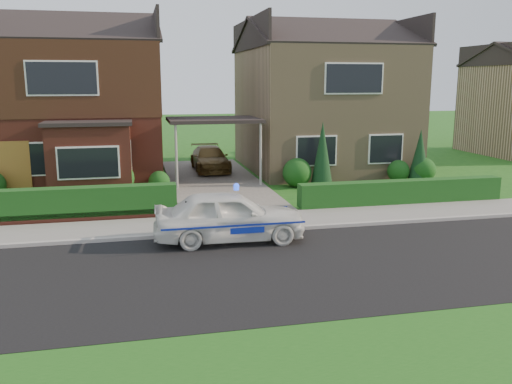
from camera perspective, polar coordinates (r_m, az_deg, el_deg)
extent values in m
plane|color=#1A5115|center=(12.86, 2.85, -7.97)|extent=(120.00, 120.00, 0.00)
cube|color=black|center=(12.86, 2.85, -7.97)|extent=(60.00, 6.00, 0.02)
cube|color=#9E9993|center=(15.66, -0.13, -4.11)|extent=(60.00, 0.16, 0.12)
cube|color=slate|center=(16.66, -0.92, -3.19)|extent=(60.00, 2.00, 0.10)
cube|color=#1A5115|center=(8.59, 12.29, -18.80)|extent=(60.00, 4.00, 0.01)
cube|color=#666059|center=(23.29, -4.39, 1.09)|extent=(3.80, 12.00, 0.12)
cube|color=brown|center=(25.83, -18.45, 7.92)|extent=(7.20, 8.00, 5.80)
cube|color=white|center=(22.22, -23.25, 3.17)|extent=(1.80, 0.08, 1.30)
cube|color=white|center=(21.86, -15.06, 3.59)|extent=(1.60, 0.08, 1.30)
cube|color=white|center=(21.79, -19.73, 11.21)|extent=(2.60, 0.08, 1.30)
cube|color=black|center=(25.79, -18.66, 11.13)|extent=(7.26, 8.06, 2.90)
cube|color=brown|center=(21.24, -17.06, 3.11)|extent=(3.00, 1.40, 2.70)
cube|color=black|center=(21.09, -17.29, 6.93)|extent=(3.20, 1.60, 0.14)
cube|color=#987F5D|center=(27.26, 6.86, 8.59)|extent=(7.20, 8.00, 5.80)
cube|color=white|center=(23.09, 6.38, 4.33)|extent=(1.80, 0.08, 1.30)
cube|color=white|center=(24.30, 13.48, 4.44)|extent=(1.60, 0.08, 1.30)
cube|color=white|center=(23.47, 10.28, 11.68)|extent=(2.60, 0.08, 1.30)
cube|color=black|center=(22.96, -4.49, 7.58)|extent=(3.80, 3.00, 0.14)
cylinder|color=gray|center=(21.53, -8.38, 3.61)|extent=(0.10, 0.10, 2.70)
cylinder|color=gray|center=(22.04, 0.48, 3.92)|extent=(0.10, 0.10, 2.70)
cube|color=brown|center=(22.43, -25.36, 2.15)|extent=(2.20, 0.10, 2.10)
cube|color=brown|center=(17.64, -20.56, -2.66)|extent=(7.70, 0.25, 0.36)
cube|color=#123913|center=(17.83, -20.45, -3.10)|extent=(7.50, 0.55, 0.90)
cube|color=#123913|center=(19.76, 15.02, -1.37)|extent=(7.50, 0.55, 0.80)
sphere|color=#123913|center=(21.29, -14.45, 1.40)|extent=(1.32, 1.32, 1.32)
sphere|color=#123913|center=(21.64, -10.16, 1.10)|extent=(0.84, 0.84, 0.84)
sphere|color=#123913|center=(22.35, 4.35, 2.05)|extent=(1.20, 1.20, 1.20)
sphere|color=#123913|center=(24.19, 14.76, 2.14)|extent=(0.96, 0.96, 0.96)
sphere|color=#123913|center=(24.40, 17.18, 2.23)|extent=(1.08, 1.08, 1.08)
cone|color=black|center=(22.37, 6.98, 3.82)|extent=(0.90, 0.90, 2.60)
cone|color=black|center=(24.22, 16.84, 3.52)|extent=(0.90, 0.90, 2.20)
imported|color=silver|center=(14.72, -2.81, -2.59)|extent=(1.80, 4.14, 1.39)
sphere|color=#193FF2|center=(14.59, -2.05, 0.40)|extent=(0.17, 0.17, 0.17)
cube|color=navy|center=(13.95, -2.23, -3.63)|extent=(3.76, 0.02, 0.05)
cube|color=navy|center=(15.53, -3.34, -2.06)|extent=(3.76, 0.01, 0.05)
ellipsoid|color=black|center=(14.42, -7.24, -1.85)|extent=(0.22, 0.17, 0.21)
sphere|color=white|center=(14.36, -7.15, -1.94)|extent=(0.11, 0.11, 0.11)
sphere|color=black|center=(14.37, -7.16, -1.32)|extent=(0.13, 0.13, 0.13)
cone|color=black|center=(14.36, -7.35, -1.07)|extent=(0.04, 0.04, 0.05)
cone|color=black|center=(14.37, -7.00, -1.05)|extent=(0.04, 0.04, 0.05)
imported|color=brown|center=(25.79, -4.87, 3.52)|extent=(1.60, 3.89, 1.13)
imported|color=gray|center=(18.44, -23.34, -1.68)|extent=(0.41, 0.30, 0.74)
imported|color=gray|center=(21.23, -20.07, 0.15)|extent=(0.48, 0.47, 0.69)
imported|color=gray|center=(18.60, -16.78, -0.92)|extent=(0.64, 0.64, 0.85)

